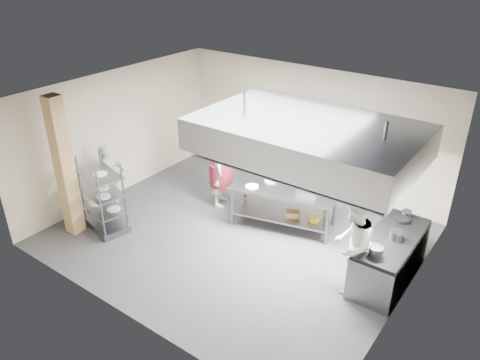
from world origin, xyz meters
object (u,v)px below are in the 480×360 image
Objects in this scene: griddle at (307,186)px; stockpot at (396,234)px; pass_rack at (103,195)px; cooking_range at (389,259)px; chef_plating at (109,178)px; chef_line at (352,245)px; chef_head at (220,166)px; island at (283,207)px.

griddle is 1.77× the size of stockpot.
pass_rack is 5.88m from cooking_range.
chef_plating is at bearing -178.20° from griddle.
chef_line is at bearing -125.76° from cooking_range.
pass_rack reaches higher than chef_plating.
chef_head reaches higher than griddle.
chef_line reaches higher than stockpot.
griddle is (4.01, 1.91, 0.22)m from chef_plating.
stockpot is (0.52, 0.64, 0.07)m from chef_line.
pass_rack is 6.91× the size of stockpot.
chef_line is at bearing -129.04° from stockpot.
chef_line is at bearing -62.31° from griddle.
chef_line is at bearing -133.71° from chef_head.
cooking_range is at bearing 135.62° from chef_line.
stockpot is (6.12, 1.28, 0.19)m from chef_plating.
island is at bearing 51.29° from pass_rack.
island is 0.73m from griddle.
island reaches higher than cooking_range.
chef_plating is at bearing 103.25° from chef_head.
chef_plating is at bearing -168.20° from stockpot.
chef_plating is (-0.54, 0.62, -0.01)m from pass_rack.
griddle is at bearing 163.44° from stockpot.
chef_head is 4.80× the size of griddle.
stockpot is (0.04, -0.02, 0.56)m from cooking_range.
pass_rack is 4.30m from griddle.
chef_plating is (-1.88, -1.66, -0.19)m from chef_head.
griddle is (0.43, 0.20, 0.55)m from island.
chef_line is 7.90× the size of stockpot.
pass_rack is 1.01× the size of chef_plating.
griddle is at bearing 49.87° from pass_rack.
cooking_range is at bearing 95.87° from chef_plating.
chef_line is (-0.48, -0.67, 0.49)m from cooking_range.
chef_head is at bearing 167.31° from island.
chef_head reaches higher than chef_line.
pass_rack reaches higher than island.
griddle reaches higher than cooking_range.
chef_plating is (-5.60, -0.63, -0.12)m from chef_line.
island is 3.98m from chef_plating.
chef_plating is (-3.58, -1.71, 0.34)m from island.
island is 1.41× the size of chef_plating.
chef_head is at bearing 125.26° from chef_plating.
pass_rack is at bearing -160.91° from cooking_range.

